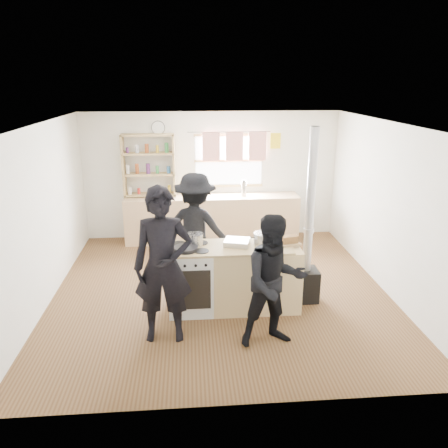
{
  "coord_description": "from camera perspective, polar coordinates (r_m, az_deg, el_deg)",
  "views": [
    {
      "loc": [
        -0.43,
        -6.02,
        3.08
      ],
      "look_at": [
        0.05,
        -0.1,
        1.1
      ],
      "focal_mm": 35.0,
      "sensor_mm": 36.0,
      "label": 1
    }
  ],
  "objects": [
    {
      "name": "bread_board",
      "position": [
        6.03,
        8.54,
        -2.15
      ],
      "size": [
        0.32,
        0.26,
        0.12
      ],
      "color": "tan",
      "rests_on": "cooking_island"
    },
    {
      "name": "person_near_left",
      "position": [
        5.26,
        -7.96,
        -5.47
      ],
      "size": [
        0.71,
        0.48,
        1.93
      ],
      "primitive_type": "imported",
      "rotation": [
        0.0,
        0.0,
        -0.02
      ],
      "color": "black",
      "rests_on": "ground"
    },
    {
      "name": "shelving_unit",
      "position": [
        8.54,
        -9.79,
        7.59
      ],
      "size": [
        1.0,
        0.28,
        1.2
      ],
      "color": "tan",
      "rests_on": "back_counter"
    },
    {
      "name": "ground",
      "position": [
        6.78,
        -0.46,
        -8.64
      ],
      "size": [
        5.0,
        5.0,
        0.01
      ],
      "primitive_type": "cube",
      "color": "brown",
      "rests_on": "ground"
    },
    {
      "name": "stockpot_stove",
      "position": [
        5.93,
        -3.8,
        -2.02
      ],
      "size": [
        0.23,
        0.23,
        0.19
      ],
      "color": "#BDBDC0",
      "rests_on": "cooking_island"
    },
    {
      "name": "flue_heater",
      "position": [
        6.34,
        10.76,
        -4.38
      ],
      "size": [
        0.35,
        0.35,
        2.5
      ],
      "color": "black",
      "rests_on": "ground"
    },
    {
      "name": "person_near_right",
      "position": [
        5.19,
        6.63,
        -7.52
      ],
      "size": [
        0.88,
        0.74,
        1.63
      ],
      "primitive_type": "imported",
      "rotation": [
        0.0,
        0.0,
        0.16
      ],
      "color": "black",
      "rests_on": "ground"
    },
    {
      "name": "stockpot_counter",
      "position": [
        5.93,
        5.14,
        -1.98
      ],
      "size": [
        0.27,
        0.27,
        0.2
      ],
      "color": "silver",
      "rests_on": "cooking_island"
    },
    {
      "name": "thermos",
      "position": [
        8.56,
        2.6,
        4.67
      ],
      "size": [
        0.1,
        0.1,
        0.3
      ],
      "primitive_type": "cylinder",
      "color": "silver",
      "rests_on": "back_counter"
    },
    {
      "name": "skillet_greens",
      "position": [
        5.78,
        -5.01,
        -3.2
      ],
      "size": [
        0.43,
        0.43,
        0.05
      ],
      "color": "black",
      "rests_on": "cooking_island"
    },
    {
      "name": "roast_tray",
      "position": [
        5.94,
        1.7,
        -2.36
      ],
      "size": [
        0.39,
        0.36,
        0.07
      ],
      "color": "silver",
      "rests_on": "cooking_island"
    },
    {
      "name": "cooking_island",
      "position": [
        6.09,
        1.27,
        -6.98
      ],
      "size": [
        1.97,
        0.64,
        0.93
      ],
      "color": "white",
      "rests_on": "ground"
    },
    {
      "name": "person_far",
      "position": [
        6.75,
        -3.71,
        -0.66
      ],
      "size": [
        1.28,
        0.97,
        1.75
      ],
      "primitive_type": "imported",
      "rotation": [
        0.0,
        0.0,
        2.82
      ],
      "color": "black",
      "rests_on": "ground"
    },
    {
      "name": "back_counter",
      "position": [
        8.66,
        -1.55,
        0.74
      ],
      "size": [
        3.4,
        0.55,
        0.9
      ],
      "primitive_type": "cube",
      "color": "tan",
      "rests_on": "ground"
    }
  ]
}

